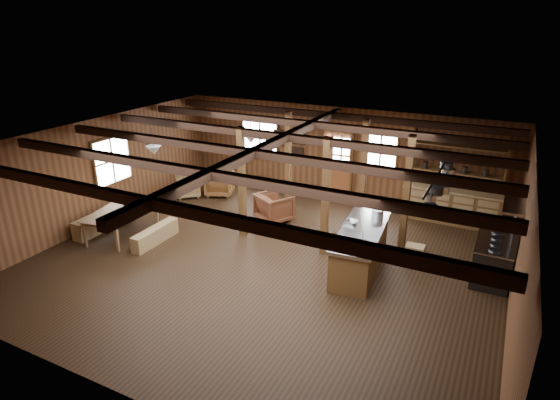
# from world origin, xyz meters

# --- Properties ---
(room) EXTENTS (10.04, 9.04, 2.84)m
(room) POSITION_xyz_m (0.00, 0.00, 1.40)
(room) COLOR black
(room) RESTS_ON ground
(ceiling_joists) EXTENTS (9.80, 8.82, 0.18)m
(ceiling_joists) POSITION_xyz_m (0.00, 0.18, 2.68)
(ceiling_joists) COLOR black
(ceiling_joists) RESTS_ON ceiling
(timber_posts) EXTENTS (3.95, 2.35, 2.80)m
(timber_posts) POSITION_xyz_m (0.52, 2.08, 1.40)
(timber_posts) COLOR #4E3116
(timber_posts) RESTS_ON floor
(back_door) EXTENTS (1.02, 0.08, 2.15)m
(back_door) POSITION_xyz_m (0.00, 4.45, 0.88)
(back_door) COLOR brown
(back_door) RESTS_ON floor
(window_back_left) EXTENTS (1.32, 0.06, 1.32)m
(window_back_left) POSITION_xyz_m (-2.60, 4.46, 1.60)
(window_back_left) COLOR white
(window_back_left) RESTS_ON wall_back
(window_back_right) EXTENTS (1.02, 0.06, 1.32)m
(window_back_right) POSITION_xyz_m (1.30, 4.46, 1.60)
(window_back_right) COLOR white
(window_back_right) RESTS_ON wall_back
(window_left) EXTENTS (0.14, 1.24, 1.32)m
(window_left) POSITION_xyz_m (-4.96, 0.50, 1.60)
(window_left) COLOR white
(window_left) RESTS_ON wall_back
(notice_boards) EXTENTS (1.08, 0.03, 0.90)m
(notice_boards) POSITION_xyz_m (-1.50, 4.46, 1.64)
(notice_boards) COLOR silver
(notice_boards) RESTS_ON wall_back
(back_counter) EXTENTS (2.55, 0.60, 2.45)m
(back_counter) POSITION_xyz_m (3.40, 4.20, 0.60)
(back_counter) COLOR brown
(back_counter) RESTS_ON floor
(pendant_lamps) EXTENTS (1.86, 2.36, 0.66)m
(pendant_lamps) POSITION_xyz_m (-2.25, 1.00, 2.25)
(pendant_lamps) COLOR #2F2F32
(pendant_lamps) RESTS_ON ceiling
(pot_rack) EXTENTS (0.37, 3.00, 0.46)m
(pot_rack) POSITION_xyz_m (3.48, 0.43, 2.27)
(pot_rack) COLOR #2F2F32
(pot_rack) RESTS_ON ceiling
(kitchen_island) EXTENTS (1.12, 2.57, 1.20)m
(kitchen_island) POSITION_xyz_m (1.98, 0.65, 0.48)
(kitchen_island) COLOR brown
(kitchen_island) RESTS_ON floor
(step_stool) EXTENTS (0.47, 0.34, 0.40)m
(step_stool) POSITION_xyz_m (3.00, 1.52, 0.20)
(step_stool) COLOR olive
(step_stool) RESTS_ON floor
(commercial_range) EXTENTS (0.77, 1.46, 1.80)m
(commercial_range) POSITION_xyz_m (4.65, 1.53, 0.60)
(commercial_range) COLOR #2F2F32
(commercial_range) RESTS_ON floor
(dining_table) EXTENTS (1.42, 2.12, 0.69)m
(dining_table) POSITION_xyz_m (-3.90, -0.36, 0.34)
(dining_table) COLOR brown
(dining_table) RESTS_ON floor
(bench_wall) EXTENTS (0.33, 1.74, 0.48)m
(bench_wall) POSITION_xyz_m (-4.65, -0.36, 0.24)
(bench_wall) COLOR olive
(bench_wall) RESTS_ON floor
(bench_aisle) EXTENTS (0.27, 1.45, 0.40)m
(bench_aisle) POSITION_xyz_m (-2.90, -0.36, 0.20)
(bench_aisle) COLOR olive
(bench_aisle) RESTS_ON floor
(armchair_a) EXTENTS (1.04, 1.05, 0.75)m
(armchair_a) POSITION_xyz_m (-3.34, 3.16, 0.37)
(armchair_a) COLOR brown
(armchair_a) RESTS_ON floor
(armchair_b) EXTENTS (1.14, 1.15, 0.78)m
(armchair_b) POSITION_xyz_m (-0.90, 2.14, 0.39)
(armchair_b) COLOR brown
(armchair_b) RESTS_ON floor
(armchair_c) EXTENTS (0.98, 0.98, 0.64)m
(armchair_c) POSITION_xyz_m (-4.13, 2.60, 0.32)
(armchair_c) COLOR olive
(armchair_c) RESTS_ON floor
(counter_pot) EXTENTS (0.27, 0.27, 0.16)m
(counter_pot) POSITION_xyz_m (2.08, 1.55, 1.02)
(counter_pot) COLOR silver
(counter_pot) RESTS_ON kitchen_island
(bowl) EXTENTS (0.32, 0.32, 0.07)m
(bowl) POSITION_xyz_m (1.68, 0.89, 0.97)
(bowl) COLOR silver
(bowl) RESTS_ON kitchen_island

